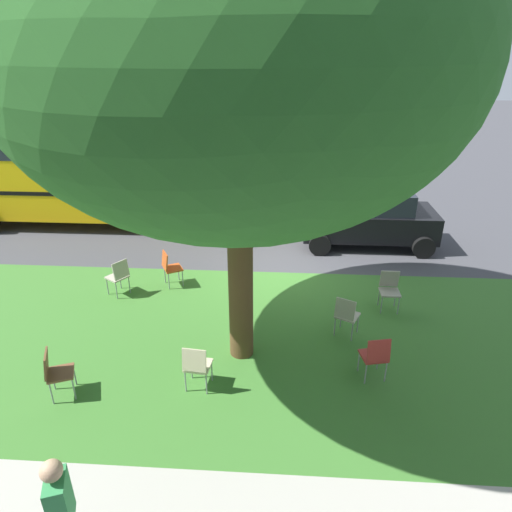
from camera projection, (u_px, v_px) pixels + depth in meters
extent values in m
plane|color=#424247|center=(282.00, 269.00, 11.74)|extent=(80.00, 80.00, 0.00)
cube|color=#3D752D|center=(280.00, 343.00, 8.85)|extent=(48.00, 6.00, 0.01)
cylinder|color=brown|center=(240.00, 270.00, 7.84)|extent=(0.44, 0.44, 3.50)
ellipsoid|color=#2D6B28|center=(237.00, 57.00, 6.39)|extent=(6.89, 6.89, 5.09)
cube|color=beige|center=(198.00, 365.00, 7.55)|extent=(0.46, 0.44, 0.04)
cube|color=beige|center=(194.00, 360.00, 7.29)|extent=(0.41, 0.13, 0.40)
cylinder|color=gray|center=(212.00, 371.00, 7.77)|extent=(0.02, 0.02, 0.42)
cylinder|color=gray|center=(192.00, 368.00, 7.83)|extent=(0.02, 0.02, 0.42)
cylinder|color=gray|center=(206.00, 384.00, 7.47)|extent=(0.02, 0.02, 0.42)
cylinder|color=gray|center=(186.00, 382.00, 7.52)|extent=(0.02, 0.02, 0.42)
cube|color=brown|center=(61.00, 373.00, 7.37)|extent=(0.53, 0.54, 0.04)
cube|color=brown|center=(46.00, 364.00, 7.21)|extent=(0.23, 0.40, 0.40)
cylinder|color=gray|center=(74.00, 389.00, 7.36)|extent=(0.02, 0.02, 0.42)
cylinder|color=gray|center=(75.00, 375.00, 7.67)|extent=(0.02, 0.02, 0.42)
cylinder|color=gray|center=(51.00, 394.00, 7.26)|extent=(0.02, 0.02, 0.42)
cylinder|color=gray|center=(53.00, 379.00, 7.57)|extent=(0.02, 0.02, 0.42)
cube|color=#ADA393|center=(347.00, 315.00, 8.93)|extent=(0.56, 0.55, 0.04)
cube|color=#ADA393|center=(345.00, 309.00, 8.69)|extent=(0.39, 0.26, 0.40)
cylinder|color=gray|center=(358.00, 324.00, 9.08)|extent=(0.02, 0.02, 0.42)
cylinder|color=gray|center=(341.00, 318.00, 9.25)|extent=(0.02, 0.02, 0.42)
cylinder|color=gray|center=(352.00, 332.00, 8.82)|extent=(0.02, 0.02, 0.42)
cylinder|color=gray|center=(335.00, 327.00, 8.98)|extent=(0.02, 0.02, 0.42)
cube|color=#ADA393|center=(117.00, 277.00, 10.41)|extent=(0.57, 0.57, 0.04)
cube|color=#ADA393|center=(121.00, 270.00, 10.21)|extent=(0.29, 0.38, 0.40)
cylinder|color=gray|center=(120.00, 281.00, 10.73)|extent=(0.02, 0.02, 0.42)
cylinder|color=gray|center=(107.00, 286.00, 10.47)|extent=(0.02, 0.02, 0.42)
cylinder|color=gray|center=(129.00, 285.00, 10.54)|extent=(0.02, 0.02, 0.42)
cylinder|color=gray|center=(117.00, 291.00, 10.28)|extent=(0.02, 0.02, 0.42)
cube|color=#ADA393|center=(390.00, 292.00, 9.76)|extent=(0.42, 0.40, 0.04)
cube|color=#ADA393|center=(389.00, 279.00, 9.82)|extent=(0.40, 0.09, 0.40)
cylinder|color=gray|center=(381.00, 305.00, 9.72)|extent=(0.02, 0.02, 0.42)
cylinder|color=gray|center=(398.00, 306.00, 9.69)|extent=(0.02, 0.02, 0.42)
cylinder|color=gray|center=(379.00, 297.00, 10.02)|extent=(0.02, 0.02, 0.42)
cylinder|color=gray|center=(395.00, 298.00, 10.00)|extent=(0.02, 0.02, 0.42)
cube|color=#B7332D|center=(373.00, 356.00, 7.78)|extent=(0.49, 0.48, 0.04)
cube|color=#B7332D|center=(379.00, 351.00, 7.51)|extent=(0.41, 0.17, 0.40)
cylinder|color=gray|center=(378.00, 359.00, 8.05)|extent=(0.02, 0.02, 0.42)
cylinder|color=gray|center=(359.00, 361.00, 8.00)|extent=(0.02, 0.02, 0.42)
cylinder|color=gray|center=(386.00, 372.00, 7.74)|extent=(0.02, 0.02, 0.42)
cylinder|color=gray|center=(366.00, 374.00, 7.70)|extent=(0.02, 0.02, 0.42)
cube|color=#C64C1E|center=(173.00, 268.00, 10.80)|extent=(0.55, 0.56, 0.04)
cube|color=#C64C1E|center=(165.00, 261.00, 10.63)|extent=(0.27, 0.39, 0.40)
cylinder|color=gray|center=(183.00, 279.00, 10.82)|extent=(0.02, 0.02, 0.42)
cylinder|color=gray|center=(179.00, 272.00, 11.11)|extent=(0.02, 0.02, 0.42)
cylinder|color=gray|center=(169.00, 281.00, 10.69)|extent=(0.02, 0.02, 0.42)
cylinder|color=gray|center=(165.00, 275.00, 10.98)|extent=(0.02, 0.02, 0.42)
cube|color=black|center=(368.00, 222.00, 12.94)|extent=(3.70, 1.64, 0.76)
cube|color=#1E232B|center=(376.00, 200.00, 12.66)|extent=(1.90, 1.44, 0.64)
cylinder|color=black|center=(320.00, 245.00, 12.40)|extent=(0.60, 0.18, 0.60)
cylinder|color=black|center=(316.00, 222.00, 13.97)|extent=(0.60, 0.18, 0.60)
cylinder|color=black|center=(424.00, 248.00, 12.24)|extent=(0.60, 0.18, 0.60)
cylinder|color=black|center=(408.00, 224.00, 13.81)|extent=(0.60, 0.18, 0.60)
cube|color=yellow|center=(120.00, 173.00, 14.20)|extent=(10.40, 2.44, 2.50)
cube|color=black|center=(121.00, 184.00, 14.35)|extent=(10.30, 2.46, 0.12)
cube|color=black|center=(116.00, 144.00, 13.81)|extent=(10.30, 2.46, 0.56)
cylinder|color=black|center=(26.00, 194.00, 16.06)|extent=(0.96, 0.28, 0.96)
cylinder|color=black|center=(243.00, 224.00, 13.32)|extent=(0.96, 0.28, 0.96)
cylinder|color=black|center=(250.00, 198.00, 15.59)|extent=(0.96, 0.28, 0.96)
cube|color=#338C4C|center=(59.00, 501.00, 4.54)|extent=(0.31, 0.41, 0.60)
sphere|color=tan|center=(51.00, 471.00, 4.35)|extent=(0.22, 0.22, 0.22)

